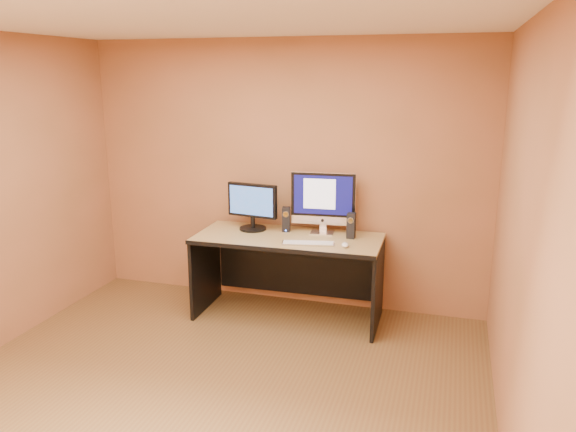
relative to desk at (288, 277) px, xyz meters
The scene contains 12 objects.
floor 1.62m from the desk, 96.33° to the right, with size 4.00×4.00×0.00m, color brown.
walls 1.81m from the desk, 96.33° to the right, with size 4.00×4.00×2.60m, color #AB6945, non-canonical shape.
ceiling 2.71m from the desk, 96.33° to the right, with size 4.00×4.00×0.00m, color white.
desk is the anchor object (origin of this frame).
imac 0.78m from the desk, 38.06° to the left, with size 0.61×0.23×0.59m, color silver, non-canonical shape.
second_monitor 0.75m from the desk, 160.61° to the left, with size 0.52×0.26×0.45m, color black, non-canonical shape.
speaker_left 0.55m from the desk, 111.86° to the left, with size 0.07×0.08×0.24m, color black, non-canonical shape.
speaker_right 0.78m from the desk, 12.35° to the left, with size 0.07×0.08×0.24m, color black, non-canonical shape.
keyboard 0.50m from the desk, 36.21° to the right, with size 0.46×0.12×0.02m, color #BABBBF.
mouse 0.72m from the desk, 15.69° to the right, with size 0.06×0.11×0.04m, color white.
cable_a 0.55m from the desk, 43.15° to the left, with size 0.01×0.01×0.24m, color black.
cable_b 0.55m from the desk, 49.43° to the left, with size 0.01×0.01×0.19m, color black.
Camera 1 is at (1.60, -3.22, 2.26)m, focal length 35.00 mm.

